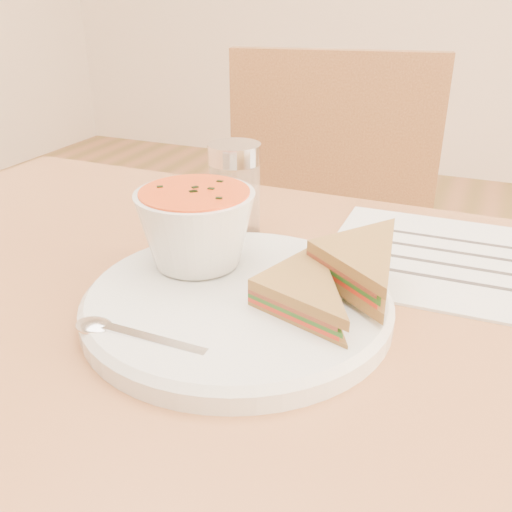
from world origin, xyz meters
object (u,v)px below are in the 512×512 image
at_px(soup_bowl, 196,232).
at_px(plate, 237,304).
at_px(chair_far, 315,315).
at_px(condiment_shaker, 235,190).

bearing_deg(soup_bowl, plate, -31.71).
bearing_deg(chair_far, plate, 86.79).
height_order(chair_far, soup_bowl, chair_far).
distance_m(plate, condiment_shaker, 0.19).
bearing_deg(condiment_shaker, plate, -64.76).
height_order(chair_far, condiment_shaker, chair_far).
distance_m(chair_far, plate, 0.57).
bearing_deg(plate, condiment_shaker, 115.24).
relative_size(plate, condiment_shaker, 2.56).
height_order(plate, soup_bowl, soup_bowl).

